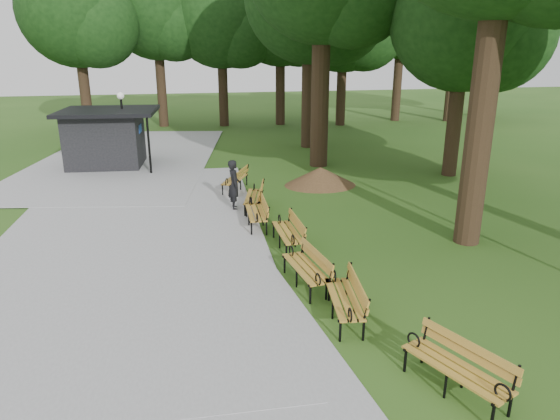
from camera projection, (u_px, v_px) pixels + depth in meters
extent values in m
plane|color=#284F16|center=(281.00, 267.00, 12.59)|extent=(100.00, 100.00, 0.00)
cube|color=#949497|center=(126.00, 235.00, 14.61)|extent=(12.00, 38.00, 0.06)
imported|color=black|center=(234.00, 185.00, 16.79)|extent=(0.41, 0.62, 1.70)
cylinder|color=black|center=(124.00, 132.00, 22.85)|extent=(0.10, 0.10, 3.07)
sphere|color=white|center=(121.00, 96.00, 22.35)|extent=(0.32, 0.32, 0.32)
cone|color=#47301C|center=(320.00, 176.00, 19.87)|extent=(2.38, 2.38, 0.73)
cylinder|color=black|center=(485.00, 87.00, 12.88)|extent=(0.70, 0.70, 8.53)
cylinder|color=black|center=(456.00, 105.00, 20.65)|extent=(0.60, 0.60, 5.88)
sphere|color=black|center=(466.00, 15.00, 19.57)|extent=(5.92, 5.92, 5.92)
cylinder|color=black|center=(320.00, 78.00, 22.05)|extent=(0.80, 0.80, 7.85)
cylinder|color=black|center=(309.00, 81.00, 26.52)|extent=(0.76, 0.76, 7.05)
cylinder|color=black|center=(458.00, 91.00, 21.50)|extent=(0.56, 0.56, 6.90)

